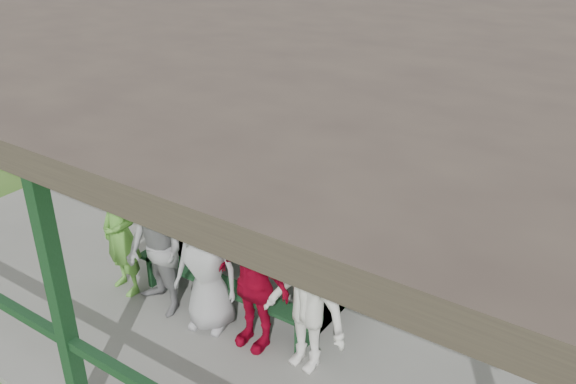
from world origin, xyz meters
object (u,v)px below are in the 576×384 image
Objects in this scene: picnic_table_far at (339,203)px; spectator_blue at (269,129)px; picnic_table_near at (251,260)px; contestant_white_fedora at (305,303)px; contestant_red at (253,283)px; farm_trailer at (410,80)px; pickup_truck at (568,92)px; contestant_green at (120,233)px; spectator_lblue at (316,150)px; spectator_grey at (444,182)px; contestant_grey_left at (156,252)px; contestant_grey_mid at (207,268)px.

picnic_table_far is 1.67× the size of spectator_blue.
picnic_table_near and picnic_table_far have the same top height.
spectator_blue is (-3.39, 4.03, -0.05)m from contestant_white_fedora.
spectator_blue is (-2.70, 4.03, -0.02)m from contestant_red.
picnic_table_near is 8.29m from farm_trailer.
farm_trailer is at bearing 100.15° from picnic_table_near.
farm_trailer is at bearing 130.38° from pickup_truck.
contestant_green reaches higher than picnic_table_far.
picnic_table_far is 1.58× the size of spectator_lblue.
spectator_blue reaches higher than spectator_grey.
contestant_white_fedora is 5.27m from spectator_blue.
contestant_green is 0.67m from contestant_grey_left.
contestant_green is 1.02× the size of contestant_grey_left.
contestant_grey_left reaches higher than picnic_table_far.
picnic_table_near is 1.01× the size of picnic_table_far.
contestant_grey_left reaches higher than contestant_red.
picnic_table_far is at bearing 132.96° from spectator_blue.
contestant_green is (-1.38, -0.88, 0.38)m from picnic_table_near.
contestant_white_fedora is (1.32, -0.78, 0.37)m from picnic_table_near.
picnic_table_far is at bearing 88.95° from contestant_grey_left.
spectator_grey is (1.39, 3.80, -0.03)m from contestant_grey_mid.
spectator_blue is at bearing 125.56° from contestant_red.
spectator_grey reaches higher than farm_trailer.
spectator_blue is at bearing 170.08° from pickup_truck.
contestant_grey_left is at bearing -99.54° from farm_trailer.
spectator_blue is at bearing 108.45° from contestant_green.
contestant_red is 0.95× the size of contestant_white_fedora.
spectator_lblue is at bearing 106.45° from contestant_grey_left.
spectator_grey reaches higher than pickup_truck.
pickup_truck is (1.73, 7.15, 0.20)m from picnic_table_far.
picnic_table_near is 0.89m from contestant_grey_mid.
spectator_blue is (-2.22, 1.26, 0.32)m from picnic_table_far.
spectator_lblue is (-0.79, 3.65, 0.03)m from contestant_grey_mid.
contestant_red is 0.69m from contestant_white_fedora.
contestant_grey_left reaches higher than picnic_table_near.
contestant_green is at bearing -147.45° from picnic_table_near.
contestant_green is 4.76m from spectator_grey.
pickup_truck is (3.25, 10.03, -0.18)m from contestant_green.
contestant_white_fedora reaches higher than contestant_red.
contestant_grey_left is (-0.72, -0.93, 0.36)m from picnic_table_near.
contestant_green is 0.41× the size of farm_trailer.
spectator_grey is at bearing 168.97° from spectator_lblue.
contestant_green is at bearing 78.10° from spectator_grey.
picnic_table_far is 2.84m from contestant_red.
contestant_green reaches higher than spectator_grey.
contestant_grey_left is 1.08× the size of spectator_grey.
contestant_grey_left is 0.30× the size of pickup_truck.
contestant_green is 1.02× the size of spectator_lblue.
farm_trailer is (-0.75, 9.10, -0.21)m from contestant_grey_left.
picnic_table_far is 1.71× the size of spectator_grey.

